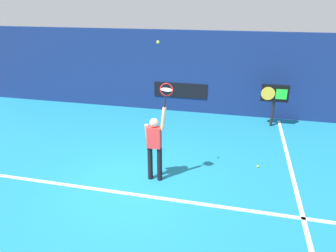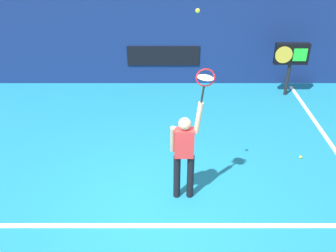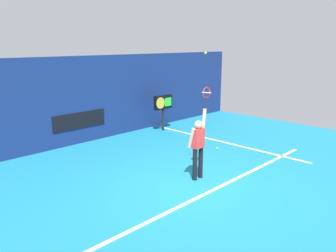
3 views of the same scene
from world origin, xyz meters
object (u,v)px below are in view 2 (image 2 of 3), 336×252
Objects in this scene: tennis_racket at (205,80)px; tennis_ball at (198,11)px; spare_ball at (301,157)px; tennis_player at (184,151)px; scoreboard_clock at (292,56)px.

tennis_racket is 9.08× the size of tennis_ball.
tennis_racket reaches higher than spare_ball.
spare_ball is at bearing 28.03° from tennis_ball.
tennis_racket is 3.54m from spare_ball.
tennis_ball is at bearing -27.06° from tennis_player.
tennis_racket is 0.40× the size of scoreboard_clock.
scoreboard_clock is (2.87, 4.60, -1.20)m from tennis_racket.
tennis_ball is at bearing -157.95° from tennis_racket.
tennis_player is 3.22× the size of tennis_racket.
tennis_ball reaches higher than tennis_player.
scoreboard_clock is at bearing 55.28° from tennis_player.
scoreboard_clock is at bearing 57.98° from tennis_racket.
tennis_player is 2.49m from tennis_ball.
tennis_racket reaches higher than tennis_player.
tennis_racket is at bearing -151.56° from spare_ball.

